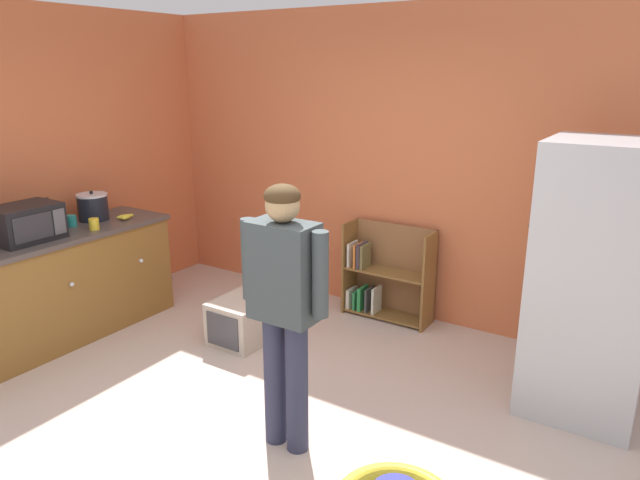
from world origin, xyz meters
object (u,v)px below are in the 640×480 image
object	(u,v)px
yellow_cup	(94,224)
teal_cup	(72,221)
banana_bunch	(126,216)
green_glass_bottle	(49,215)
standing_person	(284,297)
pet_carrier	(245,319)
microwave	(25,223)
kitchen_counter	(49,289)
refrigerator	(593,282)
bookshelf	(384,277)
crock_pot	(93,207)

from	to	relation	value
yellow_cup	teal_cup	distance (m)	0.25
banana_bunch	green_glass_bottle	size ratio (longest dim) A/B	0.63
standing_person	teal_cup	size ratio (longest dim) A/B	16.79
pet_carrier	microwave	bearing A→B (deg)	-143.00
pet_carrier	microwave	xyz separation A→B (m)	(-1.31, -0.99, 0.86)
standing_person	teal_cup	world-z (taller)	standing_person
kitchen_counter	refrigerator	size ratio (longest dim) A/B	1.18
kitchen_counter	teal_cup	world-z (taller)	teal_cup
refrigerator	pet_carrier	xyz separation A→B (m)	(-2.52, -0.42, -0.71)
banana_bunch	bookshelf	bearing A→B (deg)	32.43
bookshelf	microwave	distance (m)	2.99
bookshelf	green_glass_bottle	distance (m)	2.93
refrigerator	pet_carrier	distance (m)	2.65
kitchen_counter	microwave	bearing A→B (deg)	-84.58
bookshelf	standing_person	bearing A→B (deg)	-79.46
kitchen_counter	crock_pot	distance (m)	0.80
yellow_cup	banana_bunch	bearing A→B (deg)	97.05
kitchen_counter	bookshelf	world-z (taller)	kitchen_counter
standing_person	microwave	xyz separation A→B (m)	(-2.43, -0.03, 0.09)
crock_pot	banana_bunch	distance (m)	0.30
banana_bunch	green_glass_bottle	world-z (taller)	green_glass_bottle
refrigerator	standing_person	distance (m)	1.96
kitchen_counter	microwave	distance (m)	0.60
pet_carrier	banana_bunch	size ratio (longest dim) A/B	3.54
green_glass_bottle	bookshelf	bearing A→B (deg)	37.01
bookshelf	crock_pot	distance (m)	2.65
kitchen_counter	crock_pot	xyz separation A→B (m)	(-0.10, 0.56, 0.57)
kitchen_counter	banana_bunch	world-z (taller)	banana_bunch
kitchen_counter	yellow_cup	size ratio (longest dim) A/B	22.15
refrigerator	teal_cup	bearing A→B (deg)	-166.10
microwave	banana_bunch	world-z (taller)	microwave
green_glass_bottle	standing_person	bearing A→B (deg)	-6.66
green_glass_bottle	yellow_cup	distance (m)	0.43
standing_person	yellow_cup	size ratio (longest dim) A/B	16.79
microwave	banana_bunch	xyz separation A→B (m)	(0.12, 0.84, -0.11)
teal_cup	microwave	bearing A→B (deg)	-79.79
teal_cup	yellow_cup	bearing A→B (deg)	7.83
kitchen_counter	pet_carrier	xyz separation A→B (m)	(1.32, 0.86, -0.27)
standing_person	microwave	distance (m)	2.43
yellow_cup	teal_cup	bearing A→B (deg)	-172.17
bookshelf	teal_cup	bearing A→B (deg)	-142.73
teal_cup	banana_bunch	bearing A→B (deg)	62.76
bookshelf	crock_pot	bearing A→B (deg)	-147.35
kitchen_counter	bookshelf	size ratio (longest dim) A/B	2.48
bookshelf	pet_carrier	xyz separation A→B (m)	(-0.74, -1.08, -0.19)
pet_carrier	microwave	size ratio (longest dim) A/B	1.15
banana_bunch	green_glass_bottle	xyz separation A→B (m)	(-0.36, -0.50, 0.07)
bookshelf	yellow_cup	world-z (taller)	yellow_cup
kitchen_counter	crock_pot	bearing A→B (deg)	99.74
crock_pot	yellow_cup	world-z (taller)	crock_pot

